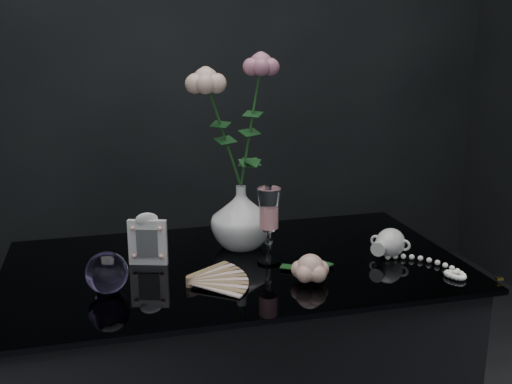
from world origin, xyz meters
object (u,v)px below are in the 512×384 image
object	(u,v)px
picture_frame	(148,239)
loose_rose	(310,268)
wine_glass	(269,226)
paperweight	(107,273)
vase	(241,217)
pearl_jar	(390,242)

from	to	relation	value
picture_frame	loose_rose	xyz separation A→B (m)	(0.33, -0.19, -0.03)
wine_glass	paperweight	size ratio (longest dim) A/B	2.04
vase	picture_frame	bearing A→B (deg)	-166.21
paperweight	vase	bearing A→B (deg)	30.45
picture_frame	loose_rose	size ratio (longest dim) A/B	0.69
paperweight	loose_rose	xyz separation A→B (m)	(0.43, -0.05, -0.01)
loose_rose	vase	bearing A→B (deg)	106.10
paperweight	pearl_jar	world-z (taller)	paperweight
wine_glass	pearl_jar	distance (m)	0.30
paperweight	pearl_jar	distance (m)	0.66
vase	picture_frame	distance (m)	0.24
picture_frame	loose_rose	world-z (taller)	picture_frame
picture_frame	pearl_jar	size ratio (longest dim) A/B	0.50
pearl_jar	paperweight	bearing A→B (deg)	-133.60
loose_rose	paperweight	bearing A→B (deg)	167.99
loose_rose	pearl_jar	world-z (taller)	pearl_jar
vase	picture_frame	xyz separation A→B (m)	(-0.24, -0.06, -0.02)
wine_glass	pearl_jar	bearing A→B (deg)	-6.46
vase	paperweight	bearing A→B (deg)	-149.55
wine_glass	picture_frame	xyz separation A→B (m)	(-0.27, 0.06, -0.03)
wine_glass	pearl_jar	xyz separation A→B (m)	(0.29, -0.03, -0.05)
wine_glass	pearl_jar	world-z (taller)	wine_glass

